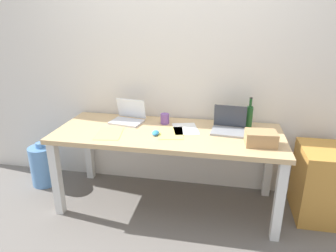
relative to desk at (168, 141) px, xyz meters
The scene contains 14 objects.
ground_plane 0.64m from the desk, ahead, with size 8.00×8.00×0.00m, color slate.
back_wall 0.80m from the desk, 90.00° to the left, with size 5.20×0.08×2.60m, color silver.
desk is the anchor object (origin of this frame).
laptop_left 0.47m from the desk, 156.88° to the left, with size 0.32×0.27×0.21m.
laptop_right 0.54m from the desk, 11.35° to the left, with size 0.30×0.26×0.21m.
beer_bottle 0.76m from the desk, 19.10° to the left, with size 0.06×0.06×0.28m.
computer_mouse 0.17m from the desk, 133.28° to the right, with size 0.06×0.10×0.03m, color #338CC6.
cardboard_box 0.79m from the desk, 11.16° to the right, with size 0.23×0.17×0.11m, color tan.
coffee_mug 0.25m from the desk, 108.84° to the left, with size 0.08×0.08×0.10m, color #724799.
paper_sheet_near_back 0.19m from the desk, 33.18° to the left, with size 0.21×0.30×0.00m, color white.
paper_sheet_front_left 0.51m from the desk, 163.48° to the right, with size 0.21×0.30×0.00m, color #F4E06B.
paper_sheet_center 0.10m from the desk, 49.39° to the right, with size 0.21×0.30×0.00m, color #F4E06B.
water_cooler_jug 1.41m from the desk, behind, with size 0.25×0.25×0.47m.
filing_cabinet 1.37m from the desk, ahead, with size 0.40×0.48×0.63m, color #C68938.
Camera 1 is at (0.46, -2.40, 1.67)m, focal length 32.31 mm.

